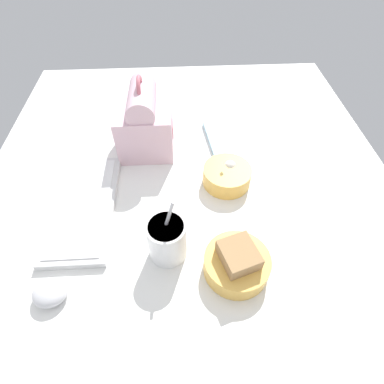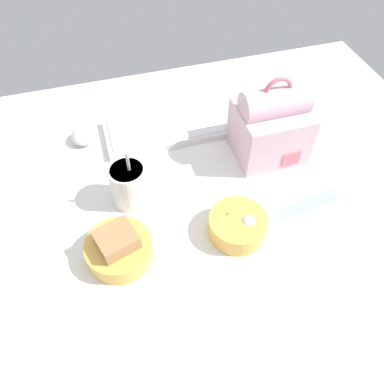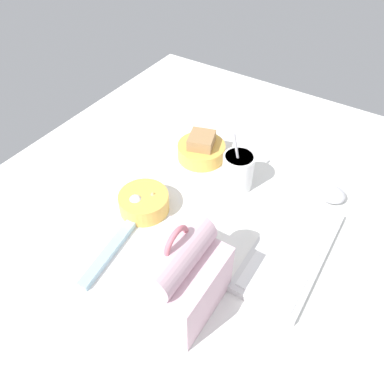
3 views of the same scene
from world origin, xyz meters
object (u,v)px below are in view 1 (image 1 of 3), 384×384
Objects in this scene: bento_bowl_sandwich at (237,263)px; bento_bowl_snacks at (227,175)px; lunch_bag at (145,122)px; soup_cup at (167,239)px; computer_mouse at (50,293)px; keyboard at (84,206)px; chopstick_case at (214,144)px.

bento_bowl_snacks is at bearing -2.84° from bento_bowl_sandwich.
lunch_bag reaches higher than bento_bowl_sandwich.
soup_cup is 2.46× the size of computer_mouse.
bento_bowl_snacks reaches higher than keyboard.
soup_cup reaches higher than keyboard.
bento_bowl_sandwich reaches higher than bento_bowl_snacks.
lunch_bag is 46.04cm from bento_bowl_sandwich.
bento_bowl_snacks is at bearing -79.07° from keyboard.
computer_mouse reaches higher than chopstick_case.
keyboard is 1.50× the size of chopstick_case.
lunch_bag reaches higher than computer_mouse.
computer_mouse is 56.84cm from chopstick_case.
keyboard is 1.94× the size of soup_cup.
bento_bowl_sandwich reaches higher than chopstick_case.
keyboard is 40.49cm from chopstick_case.
bento_bowl_snacks is 47.94cm from computer_mouse.
bento_bowl_snacks is at bearing -127.00° from lunch_bag.
computer_mouse is at bearing 126.84° from bento_bowl_snacks.
computer_mouse is (-8.63, 23.03, -3.55)cm from soup_cup.
chopstick_case is at bearing 6.62° from bento_bowl_snacks.
computer_mouse is at bearing 110.53° from soup_cup.
soup_cup is 1.35× the size of bento_bowl_snacks.
bento_bowl_snacks is 14.90cm from chopstick_case.
lunch_bag reaches higher than soup_cup.
keyboard is 21.95cm from computer_mouse.
lunch_bag is 1.32× the size of soup_cup.
lunch_bag is at bearing -20.89° from computer_mouse.
soup_cup is (-13.17, -20.60, 4.24)cm from keyboard.
lunch_bag is 3.23× the size of computer_mouse.
soup_cup is 15.11cm from bento_bowl_sandwich.
chopstick_case is (-1.34, -19.57, -7.74)cm from lunch_bag.
soup_cup is at bearing -69.47° from computer_mouse.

